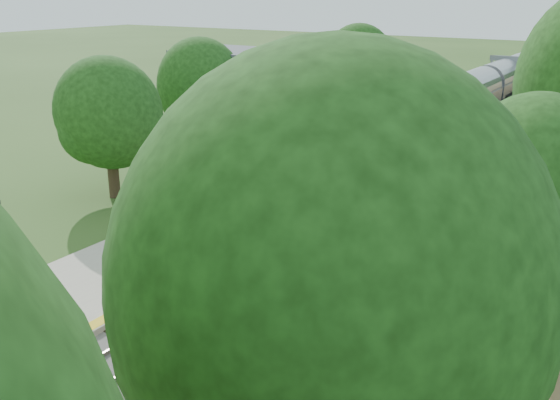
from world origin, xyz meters
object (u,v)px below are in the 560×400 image
Objects in this scene: station_building at (239,101)px; signal_platform at (4,261)px; signal_gantry at (533,72)px; signal_farside at (447,177)px; lamppost_far at (137,242)px; train at (535,78)px.

signal_platform is at bearing -68.46° from station_building.
signal_gantry is (16.47, 24.99, 0.73)m from station_building.
signal_farside is at bearing -28.87° from station_building.
station_building is 2.14× the size of lamppost_far.
train reaches higher than lamppost_far.
signal_farside reaches higher than train.
signal_farside is (9.80, 10.45, 1.87)m from lamppost_far.
signal_gantry is at bearing 82.57° from lamppost_far.
signal_farside is at bearing 61.81° from signal_platform.
train is 20.26× the size of signal_farside.
lamppost_far is 14.44m from signal_farside.
station_building reaches higher than train.
station_building reaches higher than lamppost_far.
signal_platform reaches higher than lamppost_far.
train is (14.00, 39.75, -1.66)m from station_building.
station_building is at bearing -123.38° from signal_gantry.
lamppost_far is at bearing -93.36° from train.
signal_gantry is at bearing -80.49° from train.
station_building is 23.06m from signal_farside.
signal_platform is (-2.90, -67.86, 1.52)m from train.
station_building is 30.22m from signal_platform.
signal_platform is 19.26m from signal_farside.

